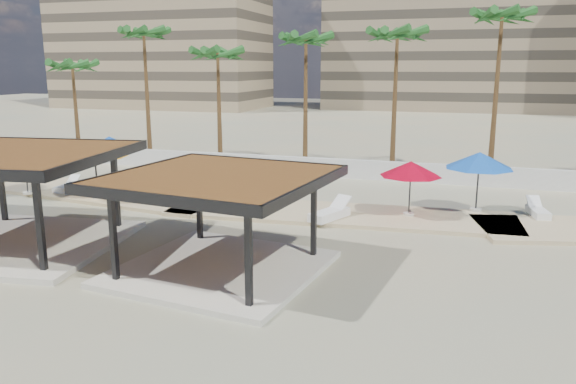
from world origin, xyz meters
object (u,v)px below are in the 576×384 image
lounger_b (330,214)px  lounger_c (538,211)px  umbrella_a (109,143)px  pavilion_central (219,214)px  umbrella_c (411,169)px  pavilion_west (17,190)px  lounger_a (67,187)px

lounger_b → lounger_c: lounger_b is taller
umbrella_a → lounger_c: 22.65m
pavilion_central → lounger_b: pavilion_central is taller
pavilion_central → umbrella_c: (5.42, 8.74, 0.30)m
pavilion_west → lounger_c: 22.15m
umbrella_a → lounger_b: size_ratio=1.28×
umbrella_a → lounger_c: (22.55, 0.04, -2.21)m
lounger_c → pavilion_central: bearing=122.5°
lounger_c → pavilion_west: bearing=106.9°
lounger_a → lounger_b: size_ratio=0.79×
pavilion_central → umbrella_a: size_ratio=2.37×
umbrella_c → pavilion_central: bearing=-121.8°
lounger_a → pavilion_central: bearing=-128.9°
lounger_b → lounger_a: bearing=107.8°
umbrella_a → lounger_c: umbrella_a is taller
umbrella_c → pavilion_west: bearing=-148.2°
umbrella_c → lounger_c: bearing=17.6°
umbrella_c → lounger_a: (-18.45, -0.23, -1.98)m
umbrella_c → lounger_b: (-3.30, -1.61, -1.93)m
umbrella_c → lounger_a: 18.56m
lounger_b → lounger_c: (8.92, 3.39, -0.04)m
umbrella_c → umbrella_a: bearing=174.1°
lounger_b → pavilion_west: bearing=146.5°
pavilion_west → lounger_a: bearing=111.0°
pavilion_west → lounger_a: pavilion_west is taller
lounger_a → lounger_b: (15.15, -1.39, 0.04)m
pavilion_west → lounger_b: 12.80m
lounger_b → pavilion_central: bearing=-173.5°
pavilion_central → lounger_c: (11.03, 10.52, -1.67)m
umbrella_a → umbrella_c: (16.93, -1.74, -0.24)m
umbrella_a → lounger_a: umbrella_a is taller
pavilion_west → lounger_c: pavilion_west is taller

